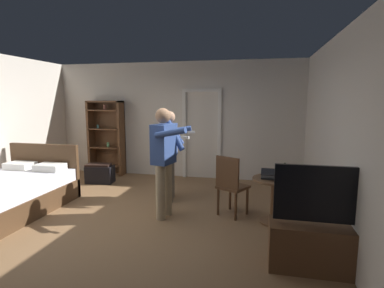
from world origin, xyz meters
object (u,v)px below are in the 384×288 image
Objects in this scene: bed at (7,194)px; wooden_chair at (230,183)px; suitcase_dark at (100,174)px; person_striped_shirt at (170,149)px; person_blue_shirt at (164,156)px; tv_flatscreen at (322,241)px; suitcase_small at (99,173)px; laptop at (272,176)px; bottle_on_table at (284,173)px; side_table at (273,193)px; bookshelf at (107,135)px.

bed is 2.12× the size of wooden_chair.
person_striped_shirt is at bearing -28.39° from suitcase_dark.
suitcase_dark is at bearing 142.22° from person_blue_shirt.
person_blue_shirt reaches higher than suitcase_dark.
suitcase_small is at bearing 147.69° from tv_flatscreen.
bed is at bearing -114.02° from suitcase_dark.
laptop is at bearing 112.91° from tv_flatscreen.
tv_flatscreen reaches higher than bottle_on_table.
bed reaches higher than wooden_chair.
laptop reaches higher than suitcase_dark.
bed is 4.54m from bottle_on_table.
suitcase_dark is (-3.74, 1.46, -0.28)m from side_table.
side_table is 1.77m from person_blue_shirt.
bookshelf is 7.09× the size of bottle_on_table.
person_striped_shirt is (-0.16, 0.83, -0.03)m from person_blue_shirt.
side_table is 0.68m from wooden_chair.
person_blue_shirt is at bearing 153.25° from tv_flatscreen.
wooden_chair is (3.69, 0.61, 0.24)m from bed.
side_table is (-0.47, 1.22, 0.13)m from tv_flatscreen.
bed is at bearing -98.06° from bookshelf.
wooden_chair is at bearing 164.72° from laptop.
laptop is at bearing 5.80° from bed.
bed is 1.25× the size of person_striped_shirt.
suitcase_small is at bearing 156.80° from wooden_chair.
person_striped_shirt reaches higher than wooden_chair.
suitcase_small is at bearing 158.49° from bottle_on_table.
tv_flatscreen is at bearing -26.75° from person_blue_shirt.
bed is 2.04m from suitcase_dark.
side_table reaches higher than suitcase_dark.
bottle_on_table reaches higher than suitcase_small.
bottle_on_table is 4.22m from suitcase_dark.
bottle_on_table is 0.87m from wooden_chair.
side_table is 2.04m from person_striped_shirt.
person_striped_shirt is at bearing -36.11° from bookshelf.
side_table is at bearing 150.26° from bottle_on_table.
tv_flatscreen reaches higher than wooden_chair.
tv_flatscreen is at bearing -39.70° from person_striped_shirt.
bottle_on_table is at bearing 1.71° from person_blue_shirt.
suitcase_small is at bearing 142.58° from person_blue_shirt.
tv_flatscreen is 0.68× the size of person_blue_shirt.
bookshelf is 1.12m from suitcase_small.
wooden_chair is at bearing 165.39° from bottle_on_table.
side_table is 1.30× the size of suitcase_small.
wooden_chair is (-0.66, 0.13, 0.07)m from side_table.
bed is 1.77× the size of tv_flatscreen.
suitcase_dark is (0.61, 1.94, -0.11)m from bed.
suitcase_dark is 0.04m from suitcase_small.
side_table reaches higher than suitcase_small.
tv_flatscreen is 2.20× the size of suitcase_small.
suitcase_small is (-2.09, 1.60, -0.79)m from person_blue_shirt.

